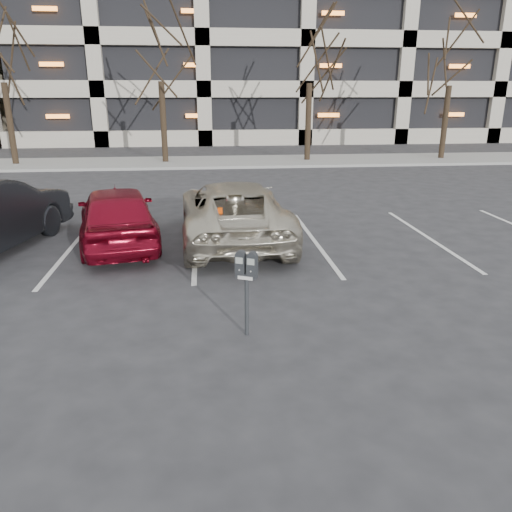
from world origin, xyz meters
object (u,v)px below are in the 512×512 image
tree_c (311,31)px  suv_silver (233,211)px  parking_meter (246,273)px  car_red (117,215)px  tree_b (158,27)px  tree_d (455,37)px

tree_c → suv_silver: (-4.50, -13.46, -5.30)m
parking_meter → car_red: 5.39m
tree_b → suv_silver: (2.50, -13.46, -5.41)m
car_red → tree_c: bearing=-129.2°
parking_meter → tree_c: bearing=100.7°
tree_d → suv_silver: size_ratio=1.57×
tree_c → parking_meter: size_ratio=6.65×
tree_b → tree_c: bearing=0.0°
suv_silver → car_red: 2.64m
tree_c → car_red: bearing=-117.8°
tree_c → tree_d: bearing=0.0°
tree_d → tree_c: bearing=180.0°
tree_b → tree_c: 7.00m
tree_c → car_red: (-7.14, -13.55, -5.30)m
parking_meter → suv_silver: bearing=113.5°
tree_b → parking_meter: (2.40, -18.30, -5.16)m
tree_b → car_red: tree_b is taller
tree_d → parking_meter: 22.21m
suv_silver → car_red: bearing=0.1°
tree_d → suv_silver: 18.43m
tree_b → tree_d: size_ratio=1.05×
parking_meter → car_red: car_red is taller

